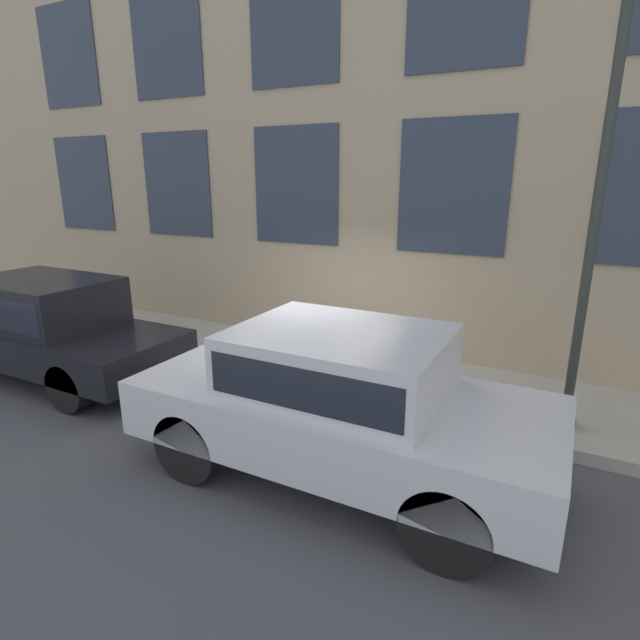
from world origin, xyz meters
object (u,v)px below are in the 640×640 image
object	(u,v)px
person	(303,332)
parked_car_silver_near	(339,396)
fire_hydrant	(338,356)
street_lamp	(610,121)
parked_car_charcoal_far	(46,323)

from	to	relation	value
person	parked_car_silver_near	world-z (taller)	parked_car_silver_near
fire_hydrant	street_lamp	world-z (taller)	street_lamp
parked_car_silver_near	parked_car_charcoal_far	xyz separation A→B (m)	(0.43, 5.74, -0.04)
parked_car_silver_near	street_lamp	size ratio (longest dim) A/B	0.77
fire_hydrant	parked_car_charcoal_far	distance (m)	5.03
fire_hydrant	parked_car_charcoal_far	size ratio (longest dim) A/B	0.17
fire_hydrant	parked_car_silver_near	world-z (taller)	parked_car_silver_near
person	parked_car_charcoal_far	world-z (taller)	parked_car_charcoal_far
parked_car_charcoal_far	fire_hydrant	bearing A→B (deg)	-71.26
street_lamp	person	bearing A→B (deg)	86.84
street_lamp	parked_car_silver_near	bearing A→B (deg)	132.88
fire_hydrant	person	size ratio (longest dim) A/B	0.80
fire_hydrant	person	bearing A→B (deg)	69.31
person	parked_car_silver_near	xyz separation A→B (m)	(-2.34, -1.79, 0.16)
person	street_lamp	bearing A→B (deg)	127.18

